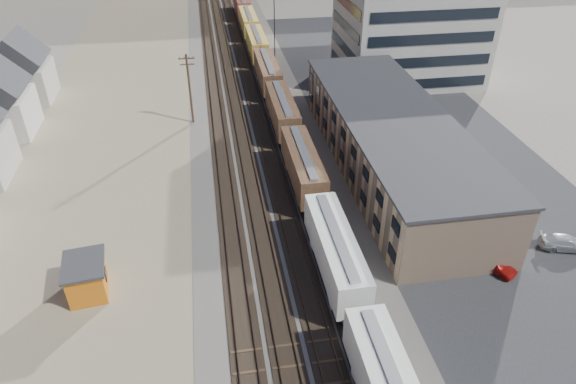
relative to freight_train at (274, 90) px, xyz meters
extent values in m
plane|color=#6B6356|center=(-3.80, -45.43, -2.79)|extent=(300.00, 300.00, 0.00)
cube|color=#4C4742|center=(-3.80, 4.57, -2.76)|extent=(18.00, 200.00, 0.06)
cube|color=#827159|center=(-23.80, -5.43, -2.78)|extent=(24.00, 180.00, 0.03)
cube|color=#232326|center=(18.20, -10.43, -2.77)|extent=(26.00, 120.00, 0.04)
cube|color=black|center=(-8.80, 4.57, -2.69)|extent=(2.60, 200.00, 0.08)
cube|color=#38281E|center=(-9.52, 4.57, -2.57)|extent=(0.08, 200.00, 0.16)
cube|color=#38281E|center=(-8.08, 4.57, -2.57)|extent=(0.08, 200.00, 0.16)
cube|color=black|center=(-5.80, 4.57, -2.69)|extent=(2.60, 200.00, 0.08)
cube|color=#38281E|center=(-6.52, 4.57, -2.57)|extent=(0.08, 200.00, 0.16)
cube|color=#38281E|center=(-5.08, 4.57, -2.57)|extent=(0.08, 200.00, 0.16)
cube|color=black|center=(-2.80, 4.57, -2.69)|extent=(2.60, 200.00, 0.08)
cube|color=#38281E|center=(-3.52, 4.57, -2.57)|extent=(0.08, 200.00, 0.16)
cube|color=#38281E|center=(-2.08, 4.57, -2.57)|extent=(0.08, 200.00, 0.16)
cube|color=black|center=(0.00, 4.57, -2.69)|extent=(2.60, 200.00, 0.08)
cube|color=#38281E|center=(-0.72, 4.57, -2.57)|extent=(0.08, 200.00, 0.16)
cube|color=#38281E|center=(0.72, 4.57, -2.57)|extent=(0.08, 200.00, 0.16)
cube|color=black|center=(0.00, -48.12, -2.04)|extent=(2.20, 2.20, 0.90)
cube|color=#B7B7B2|center=(0.00, -53.20, 1.89)|extent=(0.90, 12.32, 0.16)
cube|color=black|center=(0.00, -43.07, -2.04)|extent=(2.20, 2.20, 0.90)
cube|color=black|center=(0.00, -32.92, -2.04)|extent=(2.20, 2.20, 0.90)
cube|color=beige|center=(0.00, -38.00, 0.11)|extent=(3.00, 13.34, 3.40)
cube|color=#B7B7B2|center=(0.00, -38.00, 1.89)|extent=(0.90, 12.32, 0.16)
cube|color=black|center=(0.00, -27.87, -2.04)|extent=(2.20, 2.20, 0.90)
cube|color=black|center=(0.00, -17.72, -2.04)|extent=(2.20, 2.20, 0.90)
cube|color=#44291D|center=(0.00, -22.80, 0.11)|extent=(3.00, 13.34, 3.40)
cube|color=#B7B7B2|center=(0.00, -22.80, 1.89)|extent=(0.90, 12.33, 0.16)
cube|color=black|center=(0.00, -12.67, -2.04)|extent=(2.20, 2.20, 0.90)
cube|color=black|center=(0.00, -2.52, -2.04)|extent=(2.20, 2.20, 0.90)
cube|color=#44291D|center=(0.00, -7.60, 0.11)|extent=(3.00, 13.34, 3.40)
cube|color=#B7B7B2|center=(0.00, -7.60, 1.89)|extent=(0.90, 12.33, 0.16)
cube|color=black|center=(0.00, 2.53, -2.04)|extent=(2.20, 2.20, 0.90)
cube|color=black|center=(0.00, 12.68, -2.04)|extent=(2.20, 2.20, 0.90)
cube|color=#44291D|center=(0.00, 7.60, 0.11)|extent=(3.00, 13.34, 3.40)
cube|color=#B7B7B2|center=(0.00, 7.60, 1.89)|extent=(0.90, 12.33, 0.16)
cube|color=black|center=(0.00, 17.73, -2.04)|extent=(2.20, 2.20, 0.90)
cube|color=black|center=(0.00, 27.88, -2.04)|extent=(2.20, 2.20, 0.90)
cube|color=#B68F30|center=(0.00, 22.80, 0.11)|extent=(3.00, 13.34, 3.40)
cube|color=#B7B7B2|center=(0.00, 22.80, 1.89)|extent=(0.90, 12.32, 0.16)
cube|color=black|center=(0.00, 32.92, -2.04)|extent=(2.20, 2.20, 0.90)
cube|color=black|center=(0.00, 43.08, -2.04)|extent=(2.20, 2.20, 0.90)
cube|color=#B68F30|center=(0.00, 38.00, 0.11)|extent=(3.00, 13.34, 3.40)
cube|color=#B7B7B2|center=(0.00, 38.00, 1.89)|extent=(0.90, 12.32, 0.16)
cube|color=black|center=(0.00, 48.12, -2.04)|extent=(2.20, 2.20, 0.90)
cube|color=black|center=(0.00, 58.28, -2.04)|extent=(2.20, 2.20, 0.90)
cube|color=brown|center=(0.00, 53.20, 0.11)|extent=(3.00, 13.34, 3.40)
cube|color=tan|center=(11.20, -20.43, 0.71)|extent=(12.00, 40.00, 7.00)
cube|color=#2D2D30|center=(11.20, -20.43, 4.31)|extent=(12.40, 40.40, 0.30)
cube|color=black|center=(5.15, -20.43, -0.59)|extent=(0.12, 36.00, 1.20)
cube|color=black|center=(5.15, -20.43, 2.41)|extent=(0.12, 36.00, 1.20)
cube|color=#9E998E|center=(24.20, 9.57, 6.21)|extent=(22.00, 18.00, 18.00)
cube|color=black|center=(13.15, 9.57, 6.21)|extent=(0.12, 16.00, 16.00)
cube|color=black|center=(24.20, 0.52, 6.21)|extent=(20.00, 0.12, 16.00)
cylinder|color=#382619|center=(-12.30, -3.43, 2.21)|extent=(0.32, 0.32, 10.00)
cube|color=#382619|center=(-12.30, -3.43, 6.61)|extent=(2.20, 0.14, 0.14)
cube|color=#382619|center=(-12.30, -3.43, 5.81)|extent=(1.90, 0.14, 0.14)
cylinder|color=black|center=(-11.70, -3.43, 6.76)|extent=(0.08, 0.08, 0.22)
cylinder|color=black|center=(2.20, 14.57, 6.21)|extent=(0.16, 0.16, 18.00)
cube|color=#B7B2A8|center=(-37.80, -2.43, -0.04)|extent=(8.00, 8.00, 5.50)
cube|color=#9E998E|center=(-37.80, 9.57, -0.04)|extent=(8.00, 8.00, 5.50)
cube|color=#2D2D30|center=(-37.80, 9.57, 3.61)|extent=(8.15, 8.16, 8.15)
cube|color=#C36312|center=(-21.69, -36.61, -1.26)|extent=(3.56, 4.44, 3.07)
cube|color=#2D2D30|center=(-21.69, -36.61, 0.38)|extent=(4.01, 4.90, 0.26)
cube|color=black|center=(-20.12, -36.41, -1.16)|extent=(0.23, 1.03, 1.02)
imported|color=#A7140F|center=(14.77, -39.82, -2.10)|extent=(3.51, 4.30, 1.38)
imported|color=#9A9CA1|center=(23.05, -38.13, -2.08)|extent=(5.26, 3.30, 1.42)
imported|color=navy|center=(22.02, -9.17, -2.03)|extent=(5.83, 5.49, 1.53)
imported|color=silver|center=(30.20, 9.65, -2.03)|extent=(1.88, 4.52, 1.53)
camera|label=1|loc=(-9.95, -71.96, 29.36)|focal=32.00mm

